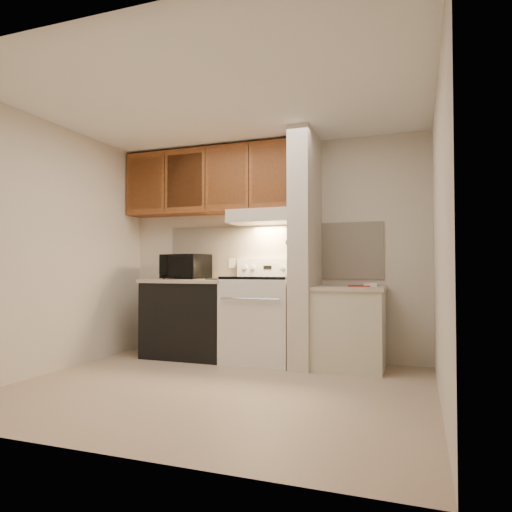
% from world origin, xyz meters
% --- Properties ---
extents(floor, '(3.60, 3.60, 0.00)m').
position_xyz_m(floor, '(0.00, 0.00, 0.00)').
color(floor, tan).
rests_on(floor, ground).
extents(ceiling, '(3.60, 3.60, 0.00)m').
position_xyz_m(ceiling, '(0.00, 0.00, 2.50)').
color(ceiling, white).
rests_on(ceiling, wall_back).
extents(wall_back, '(3.60, 2.50, 0.02)m').
position_xyz_m(wall_back, '(0.00, 1.50, 1.25)').
color(wall_back, beige).
rests_on(wall_back, floor).
extents(wall_left, '(0.02, 3.00, 2.50)m').
position_xyz_m(wall_left, '(-1.80, 0.00, 1.25)').
color(wall_left, beige).
rests_on(wall_left, floor).
extents(wall_right, '(0.02, 3.00, 2.50)m').
position_xyz_m(wall_right, '(1.80, 0.00, 1.25)').
color(wall_right, beige).
rests_on(wall_right, floor).
extents(backsplash, '(2.60, 0.02, 0.63)m').
position_xyz_m(backsplash, '(0.00, 1.49, 1.24)').
color(backsplash, white).
rests_on(backsplash, wall_back).
extents(range_body, '(0.76, 0.65, 0.92)m').
position_xyz_m(range_body, '(0.00, 1.16, 0.46)').
color(range_body, silver).
rests_on(range_body, floor).
extents(oven_window, '(0.50, 0.01, 0.30)m').
position_xyz_m(oven_window, '(0.00, 0.84, 0.50)').
color(oven_window, black).
rests_on(oven_window, range_body).
extents(oven_handle, '(0.65, 0.02, 0.02)m').
position_xyz_m(oven_handle, '(0.00, 0.80, 0.72)').
color(oven_handle, silver).
rests_on(oven_handle, range_body).
extents(cooktop, '(0.74, 0.64, 0.03)m').
position_xyz_m(cooktop, '(0.00, 1.16, 0.94)').
color(cooktop, black).
rests_on(cooktop, range_body).
extents(range_backguard, '(0.76, 0.08, 0.20)m').
position_xyz_m(range_backguard, '(0.00, 1.44, 1.05)').
color(range_backguard, silver).
rests_on(range_backguard, range_body).
extents(range_display, '(0.10, 0.01, 0.04)m').
position_xyz_m(range_display, '(0.00, 1.40, 1.05)').
color(range_display, black).
rests_on(range_display, range_backguard).
extents(range_knob_left_outer, '(0.05, 0.02, 0.05)m').
position_xyz_m(range_knob_left_outer, '(-0.28, 1.40, 1.05)').
color(range_knob_left_outer, silver).
rests_on(range_knob_left_outer, range_backguard).
extents(range_knob_left_inner, '(0.05, 0.02, 0.05)m').
position_xyz_m(range_knob_left_inner, '(-0.18, 1.40, 1.05)').
color(range_knob_left_inner, silver).
rests_on(range_knob_left_inner, range_backguard).
extents(range_knob_right_inner, '(0.05, 0.02, 0.05)m').
position_xyz_m(range_knob_right_inner, '(0.18, 1.40, 1.05)').
color(range_knob_right_inner, silver).
rests_on(range_knob_right_inner, range_backguard).
extents(range_knob_right_outer, '(0.05, 0.02, 0.05)m').
position_xyz_m(range_knob_right_outer, '(0.28, 1.40, 1.05)').
color(range_knob_right_outer, silver).
rests_on(range_knob_right_outer, range_backguard).
extents(dishwasher_front, '(1.00, 0.63, 0.87)m').
position_xyz_m(dishwasher_front, '(-0.88, 1.17, 0.43)').
color(dishwasher_front, black).
rests_on(dishwasher_front, floor).
extents(left_countertop, '(1.04, 0.67, 0.04)m').
position_xyz_m(left_countertop, '(-0.88, 1.17, 0.89)').
color(left_countertop, '#BCAA94').
rests_on(left_countertop, dishwasher_front).
extents(spoon_rest, '(0.23, 0.14, 0.01)m').
position_xyz_m(spoon_rest, '(-0.48, 0.97, 0.92)').
color(spoon_rest, black).
rests_on(spoon_rest, left_countertop).
extents(teal_jar, '(0.10, 0.10, 0.09)m').
position_xyz_m(teal_jar, '(-1.07, 1.39, 0.96)').
color(teal_jar, '#296159').
rests_on(teal_jar, left_countertop).
extents(outlet, '(0.08, 0.01, 0.12)m').
position_xyz_m(outlet, '(-0.48, 1.48, 1.10)').
color(outlet, beige).
rests_on(outlet, backsplash).
extents(microwave, '(0.59, 0.46, 0.29)m').
position_xyz_m(microwave, '(-0.98, 1.22, 1.06)').
color(microwave, black).
rests_on(microwave, left_countertop).
extents(partition_pillar, '(0.22, 0.70, 2.50)m').
position_xyz_m(partition_pillar, '(0.51, 1.15, 1.25)').
color(partition_pillar, beige).
rests_on(partition_pillar, floor).
extents(pillar_trim, '(0.01, 0.70, 0.04)m').
position_xyz_m(pillar_trim, '(0.39, 1.15, 1.30)').
color(pillar_trim, brown).
rests_on(pillar_trim, partition_pillar).
extents(knife_strip, '(0.02, 0.42, 0.04)m').
position_xyz_m(knife_strip, '(0.39, 1.10, 1.32)').
color(knife_strip, black).
rests_on(knife_strip, partition_pillar).
extents(knife_blade_a, '(0.01, 0.03, 0.16)m').
position_xyz_m(knife_blade_a, '(0.38, 0.95, 1.22)').
color(knife_blade_a, silver).
rests_on(knife_blade_a, knife_strip).
extents(knife_handle_a, '(0.02, 0.02, 0.10)m').
position_xyz_m(knife_handle_a, '(0.38, 0.95, 1.37)').
color(knife_handle_a, black).
rests_on(knife_handle_a, knife_strip).
extents(knife_blade_b, '(0.01, 0.04, 0.18)m').
position_xyz_m(knife_blade_b, '(0.38, 1.03, 1.21)').
color(knife_blade_b, silver).
rests_on(knife_blade_b, knife_strip).
extents(knife_handle_b, '(0.02, 0.02, 0.10)m').
position_xyz_m(knife_handle_b, '(0.38, 1.02, 1.37)').
color(knife_handle_b, black).
rests_on(knife_handle_b, knife_strip).
extents(knife_blade_c, '(0.01, 0.04, 0.20)m').
position_xyz_m(knife_blade_c, '(0.38, 1.09, 1.20)').
color(knife_blade_c, silver).
rests_on(knife_blade_c, knife_strip).
extents(knife_handle_c, '(0.02, 0.02, 0.10)m').
position_xyz_m(knife_handle_c, '(0.38, 1.09, 1.37)').
color(knife_handle_c, black).
rests_on(knife_handle_c, knife_strip).
extents(knife_blade_d, '(0.01, 0.04, 0.16)m').
position_xyz_m(knife_blade_d, '(0.38, 1.17, 1.22)').
color(knife_blade_d, silver).
rests_on(knife_blade_d, knife_strip).
extents(knife_handle_d, '(0.02, 0.02, 0.10)m').
position_xyz_m(knife_handle_d, '(0.38, 1.17, 1.37)').
color(knife_handle_d, black).
rests_on(knife_handle_d, knife_strip).
extents(knife_blade_e, '(0.01, 0.04, 0.18)m').
position_xyz_m(knife_blade_e, '(0.38, 1.25, 1.21)').
color(knife_blade_e, silver).
rests_on(knife_blade_e, knife_strip).
extents(knife_handle_e, '(0.02, 0.02, 0.10)m').
position_xyz_m(knife_handle_e, '(0.38, 1.27, 1.37)').
color(knife_handle_e, black).
rests_on(knife_handle_e, knife_strip).
extents(oven_mitt, '(0.03, 0.10, 0.25)m').
position_xyz_m(oven_mitt, '(0.38, 1.32, 1.20)').
color(oven_mitt, gray).
rests_on(oven_mitt, partition_pillar).
extents(right_cab_base, '(0.70, 0.60, 0.81)m').
position_xyz_m(right_cab_base, '(0.97, 1.15, 0.40)').
color(right_cab_base, beige).
rests_on(right_cab_base, floor).
extents(right_countertop, '(0.74, 0.64, 0.04)m').
position_xyz_m(right_countertop, '(0.97, 1.15, 0.83)').
color(right_countertop, '#BCAA94').
rests_on(right_countertop, right_cab_base).
extents(red_folder, '(0.25, 0.32, 0.01)m').
position_xyz_m(red_folder, '(1.07, 1.20, 0.86)').
color(red_folder, maroon).
rests_on(red_folder, right_countertop).
extents(white_box, '(0.14, 0.10, 0.04)m').
position_xyz_m(white_box, '(1.19, 1.18, 0.87)').
color(white_box, white).
rests_on(white_box, right_countertop).
extents(range_hood, '(0.78, 0.44, 0.15)m').
position_xyz_m(range_hood, '(0.00, 1.28, 1.62)').
color(range_hood, beige).
rests_on(range_hood, upper_cabinets).
extents(hood_lip, '(0.78, 0.04, 0.06)m').
position_xyz_m(hood_lip, '(0.00, 1.07, 1.58)').
color(hood_lip, beige).
rests_on(hood_lip, range_hood).
extents(upper_cabinets, '(2.18, 0.33, 0.77)m').
position_xyz_m(upper_cabinets, '(-0.69, 1.32, 2.08)').
color(upper_cabinets, brown).
rests_on(upper_cabinets, wall_back).
extents(cab_door_a, '(0.46, 0.01, 0.63)m').
position_xyz_m(cab_door_a, '(-1.51, 1.17, 2.08)').
color(cab_door_a, brown).
rests_on(cab_door_a, upper_cabinets).
extents(cab_gap_a, '(0.01, 0.01, 0.73)m').
position_xyz_m(cab_gap_a, '(-1.23, 1.16, 2.08)').
color(cab_gap_a, black).
rests_on(cab_gap_a, upper_cabinets).
extents(cab_door_b, '(0.46, 0.01, 0.63)m').
position_xyz_m(cab_door_b, '(-0.96, 1.17, 2.08)').
color(cab_door_b, brown).
rests_on(cab_door_b, upper_cabinets).
extents(cab_gap_b, '(0.01, 0.01, 0.73)m').
position_xyz_m(cab_gap_b, '(-0.69, 1.16, 2.08)').
color(cab_gap_b, black).
rests_on(cab_gap_b, upper_cabinets).
extents(cab_door_c, '(0.46, 0.01, 0.63)m').
position_xyz_m(cab_door_c, '(-0.42, 1.17, 2.08)').
color(cab_door_c, brown).
rests_on(cab_door_c, upper_cabinets).
extents(cab_gap_c, '(0.01, 0.01, 0.73)m').
position_xyz_m(cab_gap_c, '(-0.14, 1.16, 2.08)').
color(cab_gap_c, black).
rests_on(cab_gap_c, upper_cabinets).
extents(cab_door_d, '(0.46, 0.01, 0.63)m').
position_xyz_m(cab_door_d, '(0.13, 1.17, 2.08)').
color(cab_door_d, brown).
rests_on(cab_door_d, upper_cabinets).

